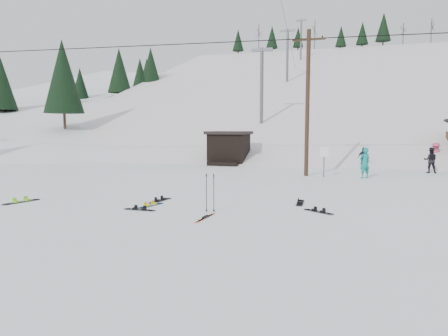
# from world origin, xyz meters

# --- Properties ---
(ground) EXTENTS (200.00, 200.00, 0.00)m
(ground) POSITION_xyz_m (0.00, 0.00, 0.00)
(ground) COLOR white
(ground) RESTS_ON ground
(ski_slope) EXTENTS (60.00, 85.24, 65.97)m
(ski_slope) POSITION_xyz_m (0.00, 55.00, -12.00)
(ski_slope) COLOR white
(ski_slope) RESTS_ON ground
(ridge_left) EXTENTS (47.54, 95.03, 58.38)m
(ridge_left) POSITION_xyz_m (-36.00, 48.00, -11.00)
(ridge_left) COLOR white
(ridge_left) RESTS_ON ground
(treeline_left) EXTENTS (20.00, 64.00, 10.00)m
(treeline_left) POSITION_xyz_m (-34.00, 40.00, 0.00)
(treeline_left) COLOR black
(treeline_left) RESTS_ON ground
(treeline_crest) EXTENTS (50.00, 6.00, 10.00)m
(treeline_crest) POSITION_xyz_m (0.00, 86.00, 0.00)
(treeline_crest) COLOR black
(treeline_crest) RESTS_ON ski_slope
(utility_pole) EXTENTS (2.00, 0.26, 9.00)m
(utility_pole) POSITION_xyz_m (2.00, 14.00, 4.68)
(utility_pole) COLOR #3A2819
(utility_pole) RESTS_ON ground
(trail_sign) EXTENTS (0.50, 0.09, 1.85)m
(trail_sign) POSITION_xyz_m (3.10, 13.58, 1.27)
(trail_sign) COLOR #595B60
(trail_sign) RESTS_ON ground
(lift_hut) EXTENTS (3.40, 4.10, 2.75)m
(lift_hut) POSITION_xyz_m (-5.00, 20.94, 1.36)
(lift_hut) COLOR black
(lift_hut) RESTS_ON ground
(lift_tower_near) EXTENTS (2.20, 0.36, 8.00)m
(lift_tower_near) POSITION_xyz_m (-4.00, 30.00, 7.86)
(lift_tower_near) COLOR #595B60
(lift_tower_near) RESTS_ON ski_slope
(lift_tower_mid) EXTENTS (2.20, 0.36, 8.00)m
(lift_tower_mid) POSITION_xyz_m (-4.00, 50.00, 14.36)
(lift_tower_mid) COLOR #595B60
(lift_tower_mid) RESTS_ON ski_slope
(lift_tower_far) EXTENTS (2.20, 0.36, 8.00)m
(lift_tower_far) POSITION_xyz_m (-4.00, 70.00, 20.86)
(lift_tower_far) COLOR #595B60
(lift_tower_far) RESTS_ON ski_slope
(hero_snowboard) EXTENTS (0.56, 1.34, 0.10)m
(hero_snowboard) POSITION_xyz_m (-2.93, 2.27, 0.03)
(hero_snowboard) COLOR #174C9A
(hero_snowboard) RESTS_ON ground
(hero_skis) EXTENTS (0.23, 1.48, 0.08)m
(hero_skis) POSITION_xyz_m (-0.22, 0.87, 0.02)
(hero_skis) COLOR #B32F12
(hero_skis) RESTS_ON ground
(ski_poles) EXTENTS (0.38, 0.10, 1.38)m
(ski_poles) POSITION_xyz_m (-0.37, 1.85, 0.71)
(ski_poles) COLOR black
(ski_poles) RESTS_ON ground
(board_scatter_a) EXTENTS (1.28, 0.26, 0.09)m
(board_scatter_a) POSITION_xyz_m (-2.97, 1.46, 0.02)
(board_scatter_a) COLOR black
(board_scatter_a) RESTS_ON ground
(board_scatter_b) EXTENTS (0.48, 1.39, 0.10)m
(board_scatter_b) POSITION_xyz_m (-3.04, 3.37, 0.03)
(board_scatter_b) COLOR black
(board_scatter_b) RESTS_ON ground
(board_scatter_c) EXTENTS (0.66, 1.54, 0.11)m
(board_scatter_c) POSITION_xyz_m (-8.31, 1.51, 0.03)
(board_scatter_c) COLOR black
(board_scatter_c) RESTS_ON ground
(board_scatter_d) EXTENTS (1.09, 0.83, 0.09)m
(board_scatter_d) POSITION_xyz_m (3.35, 2.93, 0.02)
(board_scatter_d) COLOR black
(board_scatter_d) RESTS_ON ground
(board_scatter_f) EXTENTS (0.29, 1.42, 0.10)m
(board_scatter_f) POSITION_xyz_m (2.56, 4.48, 0.03)
(board_scatter_f) COLOR black
(board_scatter_f) RESTS_ON ground
(skier_teal) EXTENTS (0.81, 0.75, 1.85)m
(skier_teal) POSITION_xyz_m (5.47, 13.68, 0.92)
(skier_teal) COLOR #0D877B
(skier_teal) RESTS_ON ground
(skier_dark) EXTENTS (0.90, 0.74, 1.72)m
(skier_dark) POSITION_xyz_m (9.86, 17.96, 0.86)
(skier_dark) COLOR black
(skier_dark) RESTS_ON ground
(skier_pink) EXTENTS (1.40, 1.19, 1.88)m
(skier_pink) POSITION_xyz_m (11.15, 22.78, 0.94)
(skier_pink) COLOR #BC4262
(skier_pink) RESTS_ON ground
(skier_navy) EXTENTS (0.99, 0.82, 1.58)m
(skier_navy) POSITION_xyz_m (5.72, 20.05, 0.79)
(skier_navy) COLOR #17193A
(skier_navy) RESTS_ON ground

